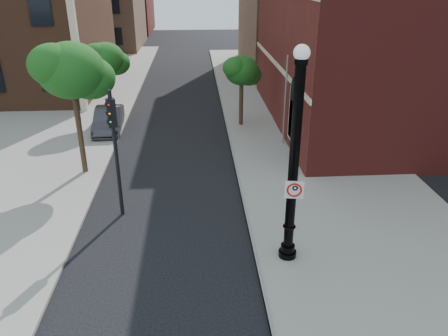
{
  "coord_description": "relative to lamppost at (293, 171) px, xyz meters",
  "views": [
    {
      "loc": [
        0.25,
        -11.08,
        8.45
      ],
      "look_at": [
        1.13,
        2.0,
        2.5
      ],
      "focal_mm": 35.0,
      "sensor_mm": 36.0,
      "label": 1
    }
  ],
  "objects": [
    {
      "name": "sidewalk_right",
      "position": [
        2.96,
        9.69,
        -3.04
      ],
      "size": [
        8.0,
        60.0,
        0.12
      ],
      "primitive_type": "cube",
      "color": "gray",
      "rests_on": "ground"
    },
    {
      "name": "no_parking_sign",
      "position": [
        0.03,
        -0.17,
        -0.52
      ],
      "size": [
        0.56,
        0.12,
        0.57
      ],
      "rotation": [
        0.0,
        0.0,
        -0.15
      ],
      "color": "white",
      "rests_on": "ground"
    },
    {
      "name": "curb_edge",
      "position": [
        -0.99,
        9.69,
        -3.03
      ],
      "size": [
        0.1,
        60.0,
        0.14
      ],
      "primitive_type": "cube",
      "color": "gray",
      "rests_on": "ground"
    },
    {
      "name": "traffic_signal_left",
      "position": [
        -5.68,
        3.2,
        0.13
      ],
      "size": [
        0.37,
        0.42,
        4.8
      ],
      "rotation": [
        0.0,
        0.0,
        0.32
      ],
      "color": "black",
      "rests_on": "ground"
    },
    {
      "name": "parked_car",
      "position": [
        -7.79,
        12.81,
        -2.43
      ],
      "size": [
        1.65,
        4.18,
        1.35
      ],
      "primitive_type": "imported",
      "rotation": [
        0.0,
        0.0,
        0.05
      ],
      "color": "#303035",
      "rests_on": "ground"
    },
    {
      "name": "sidewalk_left",
      "position": [
        -12.04,
        17.69,
        -3.04
      ],
      "size": [
        10.0,
        50.0,
        0.12
      ],
      "primitive_type": "cube",
      "color": "gray",
      "rests_on": "ground"
    },
    {
      "name": "utility_pole",
      "position": [
        1.76,
        9.93,
        -0.75
      ],
      "size": [
        0.09,
        0.09,
        4.7
      ],
      "primitive_type": "cylinder",
      "color": "#999999",
      "rests_on": "ground"
    },
    {
      "name": "lamppost",
      "position": [
        0.0,
        0.0,
        0.0
      ],
      "size": [
        0.57,
        0.57,
        6.72
      ],
      "color": "black",
      "rests_on": "ground"
    },
    {
      "name": "ground",
      "position": [
        -3.04,
        -0.31,
        -3.1
      ],
      "size": [
        120.0,
        120.0,
        0.0
      ],
      "primitive_type": "plane",
      "color": "black",
      "rests_on": "ground"
    },
    {
      "name": "traffic_signal_right",
      "position": [
        1.75,
        7.9,
        -0.32
      ],
      "size": [
        0.28,
        0.35,
        4.13
      ],
      "rotation": [
        0.0,
        0.0,
        0.1
      ],
      "color": "black",
      "rests_on": "ground"
    },
    {
      "name": "street_tree_b",
      "position": [
        -7.96,
        15.0,
        0.58
      ],
      "size": [
        2.59,
        2.34,
        4.67
      ],
      "color": "#302113",
      "rests_on": "ground"
    },
    {
      "name": "street_tree_a",
      "position": [
        -7.84,
        7.05,
        1.52
      ],
      "size": [
        3.25,
        2.94,
        5.86
      ],
      "color": "#302113",
      "rests_on": "ground"
    },
    {
      "name": "street_tree_c",
      "position": [
        -0.12,
        13.21,
        0.13
      ],
      "size": [
        2.28,
        2.06,
        4.11
      ],
      "color": "#302113",
      "rests_on": "ground"
    }
  ]
}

